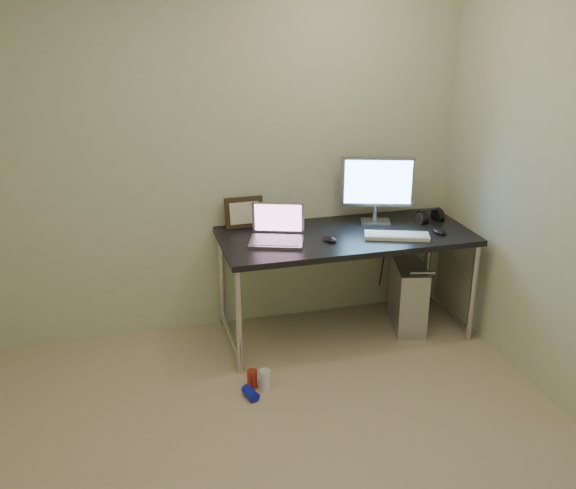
# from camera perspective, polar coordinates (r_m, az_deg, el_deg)

# --- Properties ---
(floor) EXTENTS (3.50, 3.50, 0.00)m
(floor) POSITION_cam_1_polar(r_m,az_deg,el_deg) (3.36, -1.00, -20.57)
(floor) COLOR tan
(floor) RESTS_ON ground
(wall_back) EXTENTS (3.50, 0.02, 2.50)m
(wall_back) POSITION_cam_1_polar(r_m,az_deg,el_deg) (4.35, -6.76, 7.84)
(wall_back) COLOR beige
(wall_back) RESTS_ON ground
(desk) EXTENTS (1.70, 0.74, 0.75)m
(desk) POSITION_cam_1_polar(r_m,az_deg,el_deg) (4.37, 5.16, 0.07)
(desk) COLOR black
(desk) RESTS_ON ground
(tower_computer) EXTENTS (0.30, 0.49, 0.51)m
(tower_computer) POSITION_cam_1_polar(r_m,az_deg,el_deg) (4.70, 10.60, -4.46)
(tower_computer) COLOR silver
(tower_computer) RESTS_ON ground
(cable_a) EXTENTS (0.01, 0.16, 0.69)m
(cable_a) POSITION_cam_1_polar(r_m,az_deg,el_deg) (4.89, 8.51, -1.19)
(cable_a) COLOR black
(cable_a) RESTS_ON ground
(cable_b) EXTENTS (0.02, 0.11, 0.71)m
(cable_b) POSITION_cam_1_polar(r_m,az_deg,el_deg) (4.92, 9.56, -1.38)
(cable_b) COLOR black
(cable_b) RESTS_ON ground
(can_red) EXTENTS (0.07, 0.07, 0.12)m
(can_red) POSITION_cam_1_polar(r_m,az_deg,el_deg) (4.01, -3.20, -11.84)
(can_red) COLOR #B02C19
(can_red) RESTS_ON ground
(can_white) EXTENTS (0.08, 0.08, 0.13)m
(can_white) POSITION_cam_1_polar(r_m,az_deg,el_deg) (3.98, -2.07, -11.94)
(can_white) COLOR white
(can_white) RESTS_ON ground
(can_blue) EXTENTS (0.09, 0.13, 0.06)m
(can_blue) POSITION_cam_1_polar(r_m,az_deg,el_deg) (3.93, -3.35, -13.07)
(can_blue) COLOR #0E18C4
(can_blue) RESTS_ON ground
(laptop) EXTENTS (0.42, 0.38, 0.24)m
(laptop) POSITION_cam_1_polar(r_m,az_deg,el_deg) (4.18, -0.97, 1.10)
(laptop) COLOR #9E9FA5
(laptop) RESTS_ON desk
(monitor) EXTENTS (0.49, 0.20, 0.47)m
(monitor) POSITION_cam_1_polar(r_m,az_deg,el_deg) (4.50, 7.92, 5.29)
(monitor) COLOR #9E9FA5
(monitor) RESTS_ON desk
(keyboard) EXTENTS (0.44, 0.27, 0.03)m
(keyboard) POSITION_cam_1_polar(r_m,az_deg,el_deg) (4.30, 9.64, 0.77)
(keyboard) COLOR white
(keyboard) RESTS_ON desk
(mouse_right) EXTENTS (0.09, 0.13, 0.04)m
(mouse_right) POSITION_cam_1_polar(r_m,az_deg,el_deg) (4.44, 13.29, 1.25)
(mouse_right) COLOR black
(mouse_right) RESTS_ON desk
(mouse_left) EXTENTS (0.10, 0.13, 0.04)m
(mouse_left) POSITION_cam_1_polar(r_m,az_deg,el_deg) (4.19, 3.74, 0.56)
(mouse_left) COLOR black
(mouse_left) RESTS_ON desk
(headphones) EXTENTS (0.19, 0.12, 0.12)m
(headphones) POSITION_cam_1_polar(r_m,az_deg,el_deg) (4.66, 12.50, 2.40)
(headphones) COLOR black
(headphones) RESTS_ON desk
(picture_frame) EXTENTS (0.27, 0.08, 0.22)m
(picture_frame) POSITION_cam_1_polar(r_m,az_deg,el_deg) (4.42, -3.92, 2.86)
(picture_frame) COLOR black
(picture_frame) RESTS_ON desk
(webcam) EXTENTS (0.05, 0.04, 0.13)m
(webcam) POSITION_cam_1_polar(r_m,az_deg,el_deg) (4.41, -1.09, 2.74)
(webcam) COLOR silver
(webcam) RESTS_ON desk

